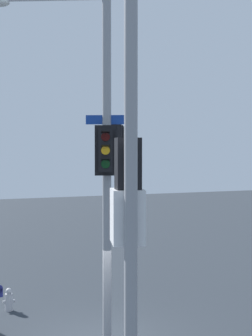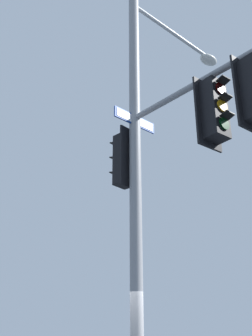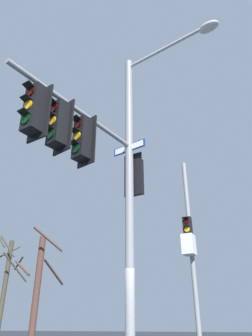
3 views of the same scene
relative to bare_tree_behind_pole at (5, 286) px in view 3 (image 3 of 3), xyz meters
name	(u,v)px [view 3 (image 3 of 3)]	position (x,y,z in m)	size (l,w,h in m)	color
main_signal_pole_assembly	(110,152)	(8.01, -9.24, 2.24)	(4.73, 4.45, 9.29)	gray
secondary_pole_assembly	(190,244)	(9.86, -2.87, 1.18)	(0.61, 0.82, 8.02)	gray
bare_tree_behind_pole	(5,286)	(0.00, 0.00, 0.00)	(2.43, 2.42, 5.77)	#433E2E
bare_tree_across_street	(37,290)	(3.56, -3.41, -0.53)	(2.11, 1.72, 4.89)	brown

